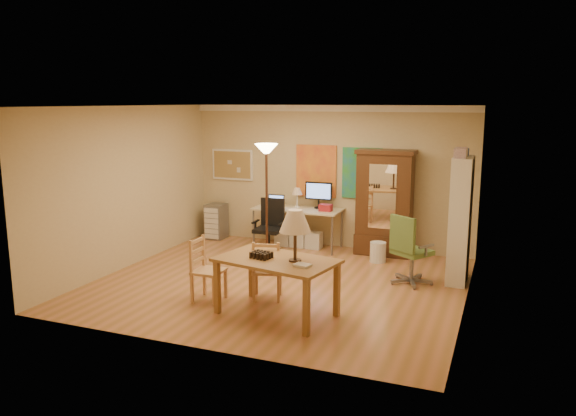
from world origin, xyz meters
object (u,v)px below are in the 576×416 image
at_px(computer_desk, 300,224).
at_px(office_chair_black, 269,240).
at_px(armoire, 384,210).
at_px(bookshelf, 460,220).
at_px(dining_table, 283,249).
at_px(office_chair_green, 410,265).

xyz_separation_m(computer_desk, office_chair_black, (-0.33, -0.72, -0.19)).
relative_size(armoire, bookshelf, 0.99).
xyz_separation_m(dining_table, bookshelf, (1.99, 2.35, 0.07)).
height_order(office_chair_green, bookshelf, bookshelf).
distance_m(computer_desk, office_chair_green, 2.76).
relative_size(office_chair_green, bookshelf, 0.56).
bearing_deg(office_chair_black, office_chair_green, -15.28).
height_order(dining_table, office_chair_black, dining_table).
relative_size(dining_table, office_chair_black, 1.63).
relative_size(computer_desk, office_chair_black, 1.64).
bearing_deg(office_chair_black, dining_table, -63.11).
height_order(computer_desk, armoire, armoire).
relative_size(dining_table, bookshelf, 0.86).
xyz_separation_m(computer_desk, office_chair_green, (2.34, -1.45, -0.17)).
bearing_deg(dining_table, armoire, 80.39).
bearing_deg(office_chair_black, bookshelf, -5.28).
xyz_separation_m(dining_table, office_chair_black, (-1.35, 2.66, -0.63)).
bearing_deg(armoire, dining_table, -99.61).
bearing_deg(computer_desk, bookshelf, -18.85).
bearing_deg(bookshelf, office_chair_black, 174.72).
distance_m(office_chair_black, armoire, 2.17).
bearing_deg(dining_table, computer_desk, 106.82).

